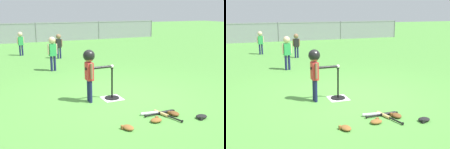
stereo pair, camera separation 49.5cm
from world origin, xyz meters
The scene contains 16 objects.
ground_plane centered at (0.00, 0.00, 0.00)m, with size 60.00×60.00×0.00m, color #51933D.
home_plate centered at (-0.20, -0.01, 0.00)m, with size 0.44×0.44×0.01m, color white.
batting_tee centered at (-0.20, -0.01, 0.11)m, with size 0.32×0.32×0.70m.
baseball_on_tee centered at (-0.20, -0.01, 0.73)m, with size 0.07×0.07×0.07m, color white.
batter_child centered at (-0.72, -0.02, 0.81)m, with size 0.63×0.32×1.13m.
fielder_near_left centered at (-0.78, 3.29, 0.71)m, with size 0.32×0.22×1.10m.
fielder_deep_left centered at (-0.07, 5.42, 0.63)m, with size 0.29×0.19×0.98m.
fielder_deep_right centered at (-1.37, 6.77, 0.65)m, with size 0.30×0.20×1.01m.
spare_bat_silver centered at (0.11, -1.20, 0.03)m, with size 0.69×0.17×0.06m.
spare_bat_wood centered at (0.26, -1.35, 0.03)m, with size 0.22×0.64×0.06m.
spare_bat_black centered at (0.30, -1.26, 0.03)m, with size 0.63×0.07×0.06m.
glove_by_plate centered at (0.82, -1.73, 0.04)m, with size 0.22×0.17×0.07m.
glove_near_bats centered at (-0.03, -1.52, 0.04)m, with size 0.23×0.19×0.07m.
glove_tossed_aside centered at (-0.63, -1.59, 0.04)m, with size 0.21×0.25×0.07m.
glove_outfield_drop centered at (0.45, -1.40, 0.04)m, with size 0.17×0.22×0.07m.
outfield_fence centered at (0.00, 11.33, 0.62)m, with size 16.06×0.06×1.15m.
Camera 1 is at (-2.60, -5.31, 1.96)m, focal length 43.77 mm.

